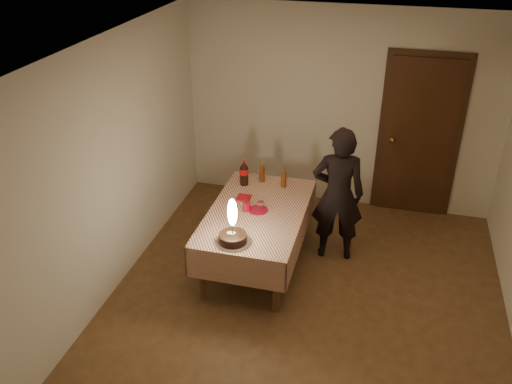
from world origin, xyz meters
TOP-DOWN VIEW (x-y plane):
  - ground at (0.00, 0.00)m, footprint 4.00×4.50m
  - room_shell at (0.03, 0.08)m, footprint 4.04×4.54m
  - dining_table at (-0.65, 0.55)m, footprint 1.02×1.72m
  - birthday_cake at (-0.73, -0.09)m, footprint 0.35×0.35m
  - red_plate at (-0.64, 0.56)m, footprint 0.22×0.22m
  - red_cup at (-0.76, 0.53)m, footprint 0.08×0.08m
  - clear_cup at (-0.63, 0.60)m, footprint 0.07×0.07m
  - napkin_stack at (-0.86, 0.77)m, footprint 0.15×0.15m
  - cola_bottle at (-0.95, 1.11)m, footprint 0.10×0.10m
  - amber_bottle_left at (-0.77, 1.24)m, footprint 0.06×0.06m
  - amber_bottle_right at (-0.49, 1.16)m, footprint 0.06×0.06m
  - photographer at (0.17, 0.94)m, footprint 0.63×0.48m

SIDE VIEW (x-z plane):
  - ground at x=0.00m, z-range -0.01..0.01m
  - dining_table at x=-0.65m, z-range 0.25..0.95m
  - red_plate at x=-0.64m, z-range 0.69..0.70m
  - napkin_stack at x=-0.86m, z-range 0.69..0.71m
  - clear_cup at x=-0.63m, z-range 0.69..0.78m
  - red_cup at x=-0.76m, z-range 0.69..0.79m
  - photographer at x=0.17m, z-range 0.00..1.60m
  - birthday_cake at x=-0.73m, z-range 0.57..1.05m
  - amber_bottle_left at x=-0.77m, z-range 0.68..0.94m
  - amber_bottle_right at x=-0.49m, z-range 0.68..0.94m
  - cola_bottle at x=-0.95m, z-range 0.69..1.00m
  - room_shell at x=0.03m, z-range 0.34..2.96m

